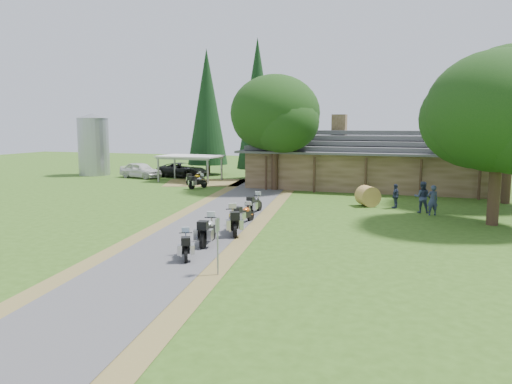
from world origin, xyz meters
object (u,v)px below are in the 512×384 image
(motorcycle_row_c, at_px, (233,220))
(hay_bale, at_px, (368,196))
(carport, at_px, (190,168))
(motorcycle_row_e, at_px, (255,203))
(car_white_sedan, at_px, (141,168))
(motorcycle_row_b, at_px, (208,229))
(lodge, at_px, (372,159))
(motorcycle_carport_a, at_px, (196,178))
(motorcycle_carport_b, at_px, (198,181))
(motorcycle_row_a, at_px, (186,244))
(silo, at_px, (94,144))
(motorcycle_row_d, at_px, (244,213))
(car_dark_suv, at_px, (182,166))

(motorcycle_row_c, xyz_separation_m, hay_bale, (5.35, 10.71, -0.05))
(carport, bearing_deg, motorcycle_row_e, -50.92)
(car_white_sedan, relative_size, motorcycle_row_c, 2.82)
(motorcycle_row_b, height_order, hay_bale, motorcycle_row_b)
(lodge, relative_size, hay_bale, 16.00)
(motorcycle_carport_a, bearing_deg, car_white_sedan, 97.33)
(car_white_sedan, distance_m, motorcycle_row_e, 22.95)
(motorcycle_row_b, bearing_deg, motorcycle_carport_b, 17.72)
(car_white_sedan, relative_size, motorcycle_row_e, 3.23)
(carport, distance_m, motorcycle_row_a, 27.51)
(motorcycle_carport_a, distance_m, hay_bale, 17.29)
(silo, height_order, motorcycle_row_a, silo)
(motorcycle_row_d, bearing_deg, motorcycle_row_e, 19.30)
(lodge, bearing_deg, motorcycle_carport_b, -158.62)
(car_white_sedan, bearing_deg, hay_bale, -99.74)
(motorcycle_row_b, bearing_deg, motorcycle_carport_a, 18.09)
(motorcycle_row_d, height_order, hay_bale, hay_bale)
(hay_bale, bearing_deg, motorcycle_row_c, -116.53)
(motorcycle_row_c, xyz_separation_m, motorcycle_row_d, (-0.40, 2.70, -0.14))
(car_dark_suv, height_order, motorcycle_row_b, car_dark_suv)
(silo, relative_size, motorcycle_row_e, 3.54)
(motorcycle_row_d, xyz_separation_m, motorcycle_carport_a, (-10.07, 14.99, 0.01))
(lodge, bearing_deg, silo, 177.40)
(motorcycle_row_c, bearing_deg, car_dark_suv, 6.41)
(motorcycle_row_b, distance_m, motorcycle_row_d, 5.03)
(motorcycle_row_e, xyz_separation_m, hay_bale, (6.21, 4.88, 0.04))
(motorcycle_row_e, relative_size, motorcycle_carport_b, 1.04)
(motorcycle_row_b, xyz_separation_m, motorcycle_row_d, (-0.07, 5.03, -0.12))
(car_dark_suv, height_order, motorcycle_row_c, car_dark_suv)
(carport, relative_size, motorcycle_row_a, 3.26)
(car_dark_suv, height_order, motorcycle_carport_b, car_dark_suv)
(silo, distance_m, hay_bale, 31.81)
(car_dark_suv, relative_size, motorcycle_carport_b, 3.30)
(lodge, height_order, motorcycle_row_d, lodge)
(motorcycle_row_d, bearing_deg, carport, 45.08)
(motorcycle_row_d, height_order, motorcycle_carport_a, motorcycle_carport_a)
(motorcycle_row_a, xyz_separation_m, motorcycle_row_d, (-0.19, 7.46, -0.02))
(motorcycle_row_c, height_order, motorcycle_row_d, motorcycle_row_c)
(silo, height_order, motorcycle_row_c, silo)
(lodge, bearing_deg, carport, -177.83)
(silo, xyz_separation_m, motorcycle_row_e, (23.43, -16.15, -2.61))
(hay_bale, bearing_deg, lodge, 94.31)
(lodge, xyz_separation_m, motorcycle_row_d, (-5.00, -17.97, -1.88))
(motorcycle_row_d, bearing_deg, motorcycle_row_c, -160.53)
(motorcycle_row_e, bearing_deg, motorcycle_row_b, -173.52)
(silo, xyz_separation_m, car_dark_suv, (9.97, 0.75, -2.12))
(car_white_sedan, height_order, motorcycle_row_d, car_white_sedan)
(carport, distance_m, car_dark_suv, 3.48)
(car_dark_suv, bearing_deg, lodge, -84.39)
(silo, height_order, motorcycle_row_b, silo)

